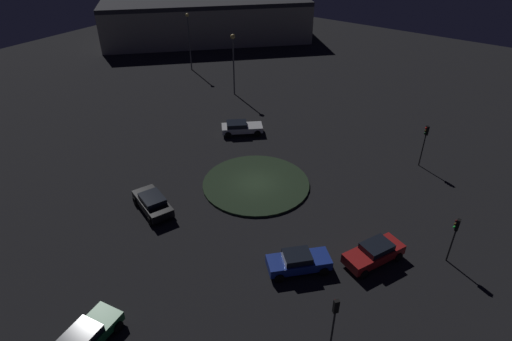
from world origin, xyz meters
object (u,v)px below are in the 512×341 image
Objects in this scene: car_red at (374,253)px; streetlamp_southwest_near at (233,54)px; traffic_light_northwest at (425,138)px; car_black at (153,203)px; car_white at (241,127)px; store_building at (206,18)px; car_blue at (298,261)px; car_green at (84,339)px; traffic_light_north at (455,232)px; streetlamp_southwest at (189,34)px; traffic_light_northeast at (335,314)px.

car_red is 32.86m from streetlamp_southwest_near.
traffic_light_northwest is (-14.79, -1.41, 2.21)m from car_red.
car_white is at bearing -60.93° from car_black.
car_black is at bearing 80.49° from store_building.
car_blue reaches higher than car_white.
car_green is at bearing 79.19° from store_building.
streetlamp_southwest_near reaches higher than traffic_light_northwest.
car_black is at bearing 20.41° from traffic_light_north.
streetlamp_southwest is at bearing -32.36° from car_black.
car_white is 0.94× the size of car_red.
car_white is 12.06m from streetlamp_southwest_near.
car_green is 47.19m from streetlamp_southwest.
streetlamp_southwest_near reaches higher than car_black.
car_red is 1.27× the size of traffic_light_northeast.
store_building reaches higher than car_red.
traffic_light_northwest is 1.11× the size of traffic_light_northeast.
streetlamp_southwest_near is 27.54m from store_building.
car_red reaches higher than car_green.
car_red is 5.58m from traffic_light_north.
car_green is 19.41m from car_red.
car_white is 27.00m from traffic_light_northeast.
store_building reaches higher than car_white.
traffic_light_northeast is at bearing -168.94° from car_black.
streetlamp_southwest is (-12.13, -18.44, 4.49)m from car_white.
store_building is (-41.71, -30.20, 2.72)m from car_black.
traffic_light_northeast is at bearing -62.84° from car_green.
car_blue is at bearing 39.87° from traffic_light_north.
traffic_light_northwest reaches higher than car_white.
car_red is 1.29× the size of traffic_light_north.
car_green is 1.27× the size of traffic_light_northeast.
car_white is 0.58× the size of streetlamp_southwest_near.
car_green is 1.11× the size of car_blue.
store_building reaches higher than car_blue.
car_white is 0.13× the size of store_building.
car_red reaches higher than car_white.
car_blue is at bearing -1.62° from traffic_light_northeast.
streetlamp_southwest is 11.70m from streetlamp_southwest_near.
streetlamp_southwest_near reaches higher than traffic_light_north.
traffic_light_northeast is (2.89, 17.72, 1.93)m from car_black.
traffic_light_northwest is at bearing 109.01° from store_building.
streetlamp_southwest_near is (-26.32, -27.41, 2.69)m from traffic_light_northeast.
car_white is 1.04× the size of car_blue.
traffic_light_northwest reaches higher than car_green.
traffic_light_northeast is at bearing 48.06° from traffic_light_northwest.
store_building is (-21.97, -45.89, 0.51)m from traffic_light_northwest.
streetlamp_southwest reaches higher than traffic_light_north.
car_white is 1.07× the size of traffic_light_northwest.
traffic_light_northeast reaches higher than car_white.
car_black reaches higher than car_white.
car_green reaches higher than car_white.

